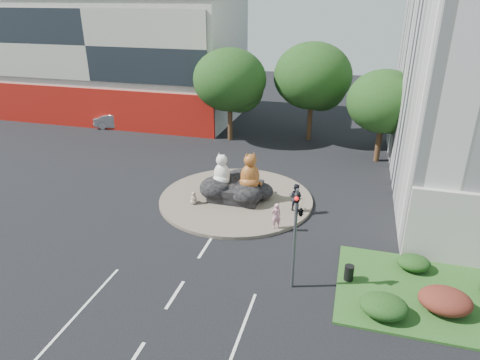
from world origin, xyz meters
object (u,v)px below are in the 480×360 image
Objects in this scene: cat_tabby at (250,170)px; pedestrian_pink at (276,216)px; litter_bin at (349,273)px; kitten_white at (252,201)px; cat_white at (222,169)px; kitten_calico at (194,197)px; pedestrian_dark at (295,197)px; parked_car at (118,121)px.

cat_tabby reaches higher than pedestrian_pink.
cat_tabby is 3.12× the size of litter_bin.
cat_white is at bearing 142.22° from kitten_white.
cat_tabby is at bearing 98.24° from kitten_white.
kitten_calico is at bearing 151.46° from litter_bin.
pedestrian_dark is 2.33× the size of litter_bin.
pedestrian_pink is 2.05× the size of litter_bin.
cat_tabby reaches higher than pedestrian_dark.
cat_white is 10.96m from litter_bin.
parked_car reaches higher than kitten_white.
litter_bin is at bearing 109.64° from pedestrian_pink.
cat_white is at bearing 149.58° from cat_tabby.
kitten_white reaches higher than litter_bin.
pedestrian_pink is at bearing -83.27° from cat_tabby.
kitten_white is (2.28, -0.94, -1.54)m from cat_white.
cat_tabby is 4.08m from pedestrian_pink.
pedestrian_dark is (2.63, 0.29, 0.46)m from kitten_white.
kitten_white is 2.69m from pedestrian_dark.
cat_tabby is at bearing 20.88° from cat_white.
kitten_calico is at bearing 172.68° from kitten_white.
pedestrian_pink is 5.64m from litter_bin.
pedestrian_dark is at bearing -9.00° from kitten_white.
pedestrian_dark is 24.00m from parked_car.
kitten_white is 22.04m from parked_car.
cat_tabby reaches higher than kitten_calico.
cat_tabby reaches higher than litter_bin.
litter_bin is at bearing -76.37° from cat_tabby.
cat_white is 1.21× the size of pedestrian_dark.
kitten_white is 0.19× the size of parked_car.
cat_white is 2.81× the size of litter_bin.
cat_tabby is at bearing -138.17° from parked_car.
cat_tabby reaches higher than parked_car.
cat_tabby is 0.52× the size of parked_car.
cat_tabby is (1.88, -0.01, 0.12)m from cat_white.
cat_white is 0.47× the size of parked_car.
litter_bin is at bearing 6.38° from kitten_calico.
cat_white is 2.91m from kitten_white.
parked_car is (-13.62, 14.13, 0.12)m from kitten_calico.
kitten_calico is 11.21m from litter_bin.
kitten_white is (3.72, 0.53, -0.01)m from kitten_calico.
kitten_calico is 3.75m from kitten_white.
cat_tabby is 2.82× the size of kitten_white.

